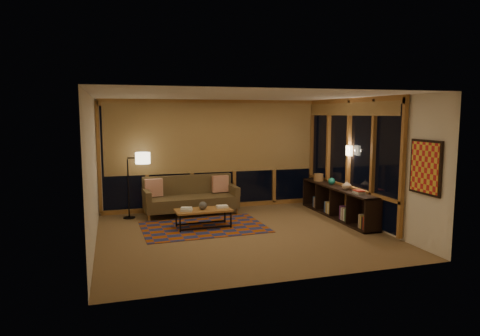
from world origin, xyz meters
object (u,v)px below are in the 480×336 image
object	(u,v)px
floor_lamp	(128,185)
bookshelf	(337,202)
sofa	(191,196)
coffee_table	(203,218)

from	to	relation	value
floor_lamp	bookshelf	size ratio (longest dim) A/B	0.53
sofa	bookshelf	size ratio (longest dim) A/B	0.76
sofa	coffee_table	distance (m)	1.26
sofa	floor_lamp	size ratio (longest dim) A/B	1.42
sofa	floor_lamp	distance (m)	1.45
sofa	bookshelf	xyz separation A→B (m)	(3.16, -1.24, -0.09)
coffee_table	bookshelf	world-z (taller)	bookshelf
coffee_table	floor_lamp	xyz separation A→B (m)	(-1.45, 1.30, 0.56)
bookshelf	sofa	bearing A→B (deg)	158.49
coffee_table	bookshelf	xyz separation A→B (m)	(3.12, -0.01, 0.16)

